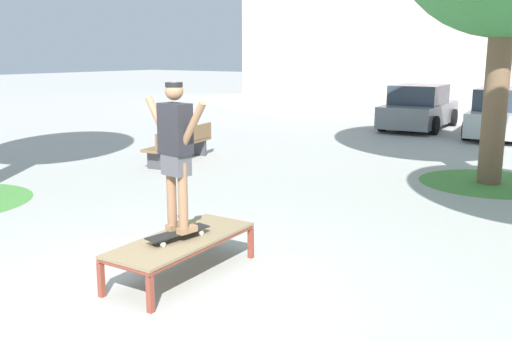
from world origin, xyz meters
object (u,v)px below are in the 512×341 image
Objects in this scene: skate_box at (182,242)px; skater at (176,147)px; car_grey at (419,108)px; skateboard at (178,233)px; car_silver at (504,115)px; park_bench at (180,143)px.

skate_box is 1.14× the size of skater.
skater reaches higher than car_grey.
car_silver reaches higher than skateboard.
skate_box is 0.45× the size of car_grey.
car_grey is (-2.25, 14.58, -0.84)m from skater.
car_grey reaches higher than park_bench.
skater is at bearing 82.04° from skateboard.
skateboard is (0.00, -0.06, 0.12)m from skate_box.
skater is at bearing -92.27° from car_silver.
skater is at bearing -81.22° from car_grey.
car_grey is 0.99× the size of car_silver.
park_bench is (-2.55, -9.26, -0.24)m from car_grey.
car_silver is (2.81, -0.46, 0.00)m from car_grey.
skater is at bearing -47.90° from park_bench.
park_bench is (-4.80, 5.26, 0.03)m from skate_box.
car_silver is (0.56, 14.06, 0.28)m from skate_box.
skate_box is 0.44× the size of car_silver.
car_grey is at bearing 98.78° from skateboard.
skater is at bearing -87.41° from skate_box.
car_silver is (0.56, 14.12, -0.84)m from skater.
skateboard is 7.17m from park_bench.
car_grey is at bearing 98.80° from skate_box.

